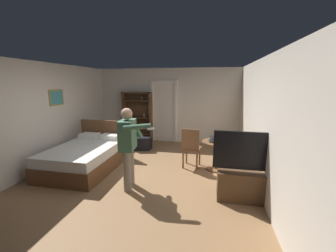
# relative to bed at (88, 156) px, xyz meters

# --- Properties ---
(ground_plane) EXTENTS (6.75, 6.75, 0.00)m
(ground_plane) POSITION_rel_bed_xyz_m (1.45, -0.36, -0.30)
(ground_plane) COLOR olive
(wall_back) EXTENTS (5.09, 0.12, 2.54)m
(wall_back) POSITION_rel_bed_xyz_m (1.45, 2.77, 0.97)
(wall_back) COLOR silver
(wall_back) RESTS_ON ground_plane
(wall_left) EXTENTS (0.15, 6.38, 2.54)m
(wall_left) POSITION_rel_bed_xyz_m (-1.04, -0.36, 0.97)
(wall_left) COLOR silver
(wall_left) RESTS_ON ground_plane
(wall_right) EXTENTS (0.12, 6.38, 2.54)m
(wall_right) POSITION_rel_bed_xyz_m (3.93, -0.36, 0.97)
(wall_right) COLOR silver
(wall_right) RESTS_ON ground_plane
(doorway_frame) EXTENTS (0.93, 0.08, 2.13)m
(doorway_frame) POSITION_rel_bed_xyz_m (1.32, 2.69, 0.92)
(doorway_frame) COLOR white
(doorway_frame) RESTS_ON ground_plane
(bed) EXTENTS (1.39, 2.06, 1.02)m
(bed) POSITION_rel_bed_xyz_m (0.00, 0.00, 0.00)
(bed) COLOR brown
(bed) RESTS_ON ground_plane
(bookshelf) EXTENTS (1.02, 0.32, 1.74)m
(bookshelf) POSITION_rel_bed_xyz_m (0.42, 2.55, 0.65)
(bookshelf) COLOR #4C331E
(bookshelf) RESTS_ON ground_plane
(tv_flatscreen) EXTENTS (1.16, 0.40, 1.25)m
(tv_flatscreen) POSITION_rel_bed_xyz_m (3.57, -0.77, 0.08)
(tv_flatscreen) COLOR #4C331E
(tv_flatscreen) RESTS_ON ground_plane
(side_table) EXTENTS (0.70, 0.70, 0.70)m
(side_table) POSITION_rel_bed_xyz_m (3.10, 0.48, 0.17)
(side_table) COLOR brown
(side_table) RESTS_ON ground_plane
(laptop) EXTENTS (0.36, 0.36, 0.15)m
(laptop) POSITION_rel_bed_xyz_m (3.07, 0.44, 0.45)
(laptop) COLOR black
(laptop) RESTS_ON side_table
(bottle_on_table) EXTENTS (0.06, 0.06, 0.24)m
(bottle_on_table) POSITION_rel_bed_xyz_m (3.24, 0.40, 0.50)
(bottle_on_table) COLOR #3C3627
(bottle_on_table) RESTS_ON side_table
(wooden_chair) EXTENTS (0.47, 0.47, 0.99)m
(wooden_chair) POSITION_rel_bed_xyz_m (2.49, 0.48, 0.24)
(wooden_chair) COLOR brown
(wooden_chair) RESTS_ON ground_plane
(person_blue_shirt) EXTENTS (0.74, 0.63, 1.60)m
(person_blue_shirt) POSITION_rel_bed_xyz_m (1.40, -0.77, 0.62)
(person_blue_shirt) COLOR gray
(person_blue_shirt) RESTS_ON ground_plane
(suitcase_dark) EXTENTS (0.54, 0.41, 0.40)m
(suitcase_dark) POSITION_rel_bed_xyz_m (0.87, 1.60, -0.10)
(suitcase_dark) COLOR black
(suitcase_dark) RESTS_ON ground_plane
(suitcase_small) EXTENTS (0.63, 0.28, 0.33)m
(suitcase_small) POSITION_rel_bed_xyz_m (0.83, 1.66, -0.14)
(suitcase_small) COLOR black
(suitcase_small) RESTS_ON ground_plane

